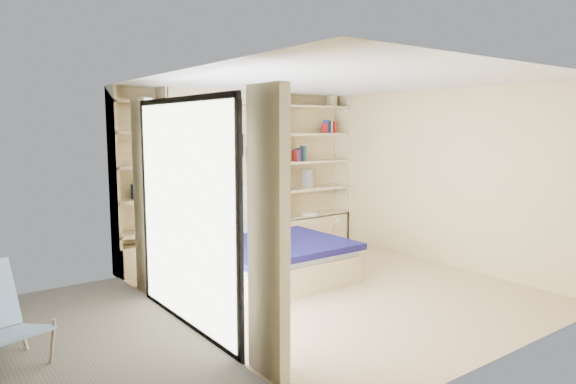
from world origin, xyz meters
TOP-DOWN VIEW (x-y plane):
  - ground at (0.00, 0.00)m, footprint 4.50×4.50m
  - room_shell at (-0.39, 1.52)m, footprint 4.50×4.50m
  - bed at (-0.42, 1.02)m, footprint 1.75×2.31m
  - photo_gallery at (-0.45, 2.22)m, footprint 1.48×0.02m
  - reading_lamps at (-0.30, 2.00)m, footprint 1.92×0.12m
  - shelf_decor at (1.02, 2.07)m, footprint 3.57×0.23m
  - deck at (-3.60, 0.00)m, footprint 3.20×4.00m

SIDE VIEW (x-z plane):
  - ground at x=0.00m, z-range 0.00..0.00m
  - deck at x=-3.60m, z-range -0.03..0.03m
  - bed at x=-0.42m, z-range -0.26..0.81m
  - room_shell at x=-0.39m, z-range -1.17..3.33m
  - reading_lamps at x=-0.30m, z-range 1.03..1.17m
  - photo_gallery at x=-0.45m, z-range 1.19..2.01m
  - shelf_decor at x=1.02m, z-range 0.67..2.70m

